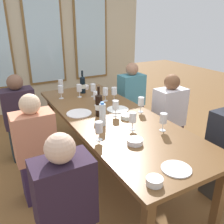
{
  "coord_description": "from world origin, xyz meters",
  "views": [
    {
      "loc": [
        -1.15,
        -2.1,
        1.74
      ],
      "look_at": [
        0.0,
        -0.02,
        0.79
      ],
      "focal_mm": 38.26,
      "sensor_mm": 36.0,
      "label": 1
    }
  ],
  "objects_px": {
    "wine_glass_4": "(114,92)",
    "wine_glass_2": "(93,88)",
    "wine_bottle_0": "(83,85)",
    "tasting_bowl_1": "(84,87)",
    "dining_table": "(111,121)",
    "wine_glass_5": "(163,119)",
    "white_plate_2": "(176,169)",
    "seated_person_5": "(131,100)",
    "wine_glass_8": "(79,88)",
    "seated_person_0": "(66,212)",
    "wine_glass_10": "(141,102)",
    "wine_glass_1": "(133,118)",
    "wine_glass_9": "(96,96)",
    "water_bottle": "(103,114)",
    "seated_person_4": "(21,120)",
    "white_plate_0": "(79,113)",
    "tasting_bowl_0": "(155,181)",
    "seated_person_3": "(169,119)",
    "wine_bottle_1": "(99,105)",
    "wine_glass_11": "(61,90)",
    "tasting_bowl_3": "(127,117)",
    "wine_glass_3": "(116,105)",
    "wine_glass_0": "(99,127)",
    "seated_person_2": "(36,152)",
    "wine_glass_7": "(105,92)",
    "tasting_bowl_2": "(135,141)",
    "white_plate_1": "(118,109)"
  },
  "relations": [
    {
      "from": "wine_bottle_0",
      "to": "tasting_bowl_0",
      "type": "bearing_deg",
      "value": -100.0
    },
    {
      "from": "wine_glass_2",
      "to": "wine_glass_4",
      "type": "xyz_separation_m",
      "value": [
        0.16,
        -0.28,
        -0.0
      ]
    },
    {
      "from": "tasting_bowl_3",
      "to": "wine_glass_5",
      "type": "height_order",
      "value": "wine_glass_5"
    },
    {
      "from": "seated_person_5",
      "to": "wine_glass_9",
      "type": "bearing_deg",
      "value": -149.79
    },
    {
      "from": "white_plate_1",
      "to": "seated_person_2",
      "type": "distance_m",
      "value": 1.01
    },
    {
      "from": "tasting_bowl_0",
      "to": "wine_glass_7",
      "type": "bearing_deg",
      "value": 73.28
    },
    {
      "from": "wine_glass_8",
      "to": "seated_person_0",
      "type": "height_order",
      "value": "seated_person_0"
    },
    {
      "from": "wine_glass_9",
      "to": "seated_person_5",
      "type": "relative_size",
      "value": 0.16
    },
    {
      "from": "white_plate_0",
      "to": "wine_glass_1",
      "type": "height_order",
      "value": "wine_glass_1"
    },
    {
      "from": "white_plate_0",
      "to": "wine_bottle_1",
      "type": "distance_m",
      "value": 0.26
    },
    {
      "from": "dining_table",
      "to": "wine_glass_2",
      "type": "xyz_separation_m",
      "value": [
        0.12,
        0.71,
        0.19
      ]
    },
    {
      "from": "wine_glass_5",
      "to": "seated_person_0",
      "type": "distance_m",
      "value": 1.17
    },
    {
      "from": "wine_bottle_0",
      "to": "wine_glass_10",
      "type": "height_order",
      "value": "wine_bottle_0"
    },
    {
      "from": "wine_glass_11",
      "to": "seated_person_2",
      "type": "xyz_separation_m",
      "value": [
        -0.54,
        -0.83,
        -0.34
      ]
    },
    {
      "from": "tasting_bowl_3",
      "to": "wine_glass_1",
      "type": "relative_size",
      "value": 0.76
    },
    {
      "from": "dining_table",
      "to": "wine_glass_5",
      "type": "distance_m",
      "value": 0.63
    },
    {
      "from": "wine_bottle_0",
      "to": "tasting_bowl_1",
      "type": "height_order",
      "value": "wine_bottle_0"
    },
    {
      "from": "dining_table",
      "to": "wine_glass_9",
      "type": "distance_m",
      "value": 0.42
    },
    {
      "from": "seated_person_4",
      "to": "seated_person_2",
      "type": "bearing_deg",
      "value": -90.0
    },
    {
      "from": "wine_glass_9",
      "to": "seated_person_0",
      "type": "height_order",
      "value": "seated_person_0"
    },
    {
      "from": "wine_glass_0",
      "to": "seated_person_4",
      "type": "distance_m",
      "value": 1.44
    },
    {
      "from": "wine_glass_4",
      "to": "wine_glass_2",
      "type": "bearing_deg",
      "value": 120.49
    },
    {
      "from": "dining_table",
      "to": "wine_bottle_1",
      "type": "xyz_separation_m",
      "value": [
        -0.11,
        0.07,
        0.19
      ]
    },
    {
      "from": "tasting_bowl_0",
      "to": "wine_glass_7",
      "type": "distance_m",
      "value": 1.68
    },
    {
      "from": "wine_bottle_1",
      "to": "wine_glass_11",
      "type": "distance_m",
      "value": 0.79
    },
    {
      "from": "wine_glass_3",
      "to": "wine_glass_8",
      "type": "relative_size",
      "value": 1.0
    },
    {
      "from": "wine_glass_8",
      "to": "white_plate_0",
      "type": "bearing_deg",
      "value": -112.32
    },
    {
      "from": "wine_glass_1",
      "to": "seated_person_3",
      "type": "distance_m",
      "value": 0.96
    },
    {
      "from": "tasting_bowl_1",
      "to": "wine_glass_8",
      "type": "height_order",
      "value": "wine_glass_8"
    },
    {
      "from": "dining_table",
      "to": "tasting_bowl_1",
      "type": "bearing_deg",
      "value": 82.34
    },
    {
      "from": "water_bottle",
      "to": "wine_glass_8",
      "type": "xyz_separation_m",
      "value": [
        0.13,
        0.94,
        0.01
      ]
    },
    {
      "from": "wine_glass_5",
      "to": "tasting_bowl_3",
      "type": "bearing_deg",
      "value": 108.6
    },
    {
      "from": "wine_glass_7",
      "to": "wine_glass_11",
      "type": "xyz_separation_m",
      "value": [
        -0.46,
        0.37,
        0.0
      ]
    },
    {
      "from": "tasting_bowl_0",
      "to": "seated_person_3",
      "type": "height_order",
      "value": "seated_person_3"
    },
    {
      "from": "white_plate_2",
      "to": "seated_person_5",
      "type": "bearing_deg",
      "value": 65.13
    },
    {
      "from": "wine_glass_3",
      "to": "seated_person_0",
      "type": "relative_size",
      "value": 0.16
    },
    {
      "from": "dining_table",
      "to": "tasting_bowl_0",
      "type": "height_order",
      "value": "tasting_bowl_0"
    },
    {
      "from": "dining_table",
      "to": "seated_person_3",
      "type": "xyz_separation_m",
      "value": [
        0.83,
        -0.01,
        -0.15
      ]
    },
    {
      "from": "white_plate_1",
      "to": "white_plate_2",
      "type": "relative_size",
      "value": 1.17
    },
    {
      "from": "white_plate_0",
      "to": "wine_glass_2",
      "type": "xyz_separation_m",
      "value": [
        0.4,
        0.49,
        0.12
      ]
    },
    {
      "from": "wine_glass_10",
      "to": "seated_person_0",
      "type": "xyz_separation_m",
      "value": [
        -1.17,
        -0.81,
        -0.33
      ]
    },
    {
      "from": "wine_glass_1",
      "to": "tasting_bowl_2",
      "type": "bearing_deg",
      "value": -119.02
    },
    {
      "from": "wine_bottle_1",
      "to": "tasting_bowl_3",
      "type": "distance_m",
      "value": 0.32
    },
    {
      "from": "wine_glass_1",
      "to": "wine_glass_4",
      "type": "height_order",
      "value": "same"
    },
    {
      "from": "wine_bottle_0",
      "to": "wine_glass_3",
      "type": "bearing_deg",
      "value": -90.85
    },
    {
      "from": "wine_glass_2",
      "to": "wine_glass_7",
      "type": "bearing_deg",
      "value": -76.61
    },
    {
      "from": "wine_glass_0",
      "to": "seated_person_4",
      "type": "xyz_separation_m",
      "value": [
        -0.47,
        1.32,
        -0.34
      ]
    },
    {
      "from": "tasting_bowl_1",
      "to": "white_plate_2",
      "type": "bearing_deg",
      "value": -95.78
    },
    {
      "from": "wine_glass_2",
      "to": "seated_person_4",
      "type": "xyz_separation_m",
      "value": [
        -0.94,
        0.18,
        -0.34
      ]
    },
    {
      "from": "white_plate_0",
      "to": "seated_person_4",
      "type": "bearing_deg",
      "value": 129.12
    }
  ]
}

